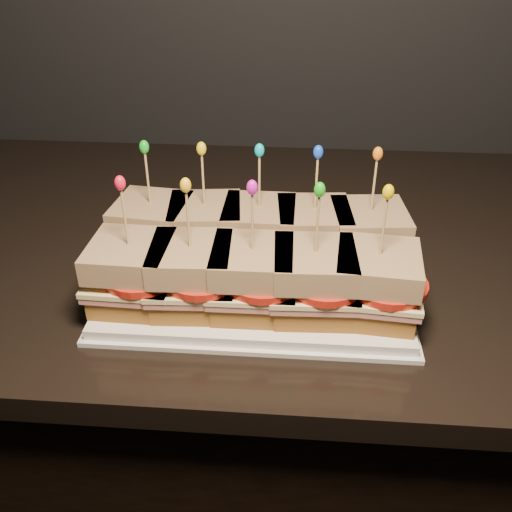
{
  "coord_description": "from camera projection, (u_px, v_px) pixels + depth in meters",
  "views": [
    {
      "loc": [
        0.72,
        0.9,
        1.36
      ],
      "look_at": [
        0.68,
        1.49,
        0.99
      ],
      "focal_mm": 40.0,
      "sensor_mm": 36.0,
      "label": 1
    }
  ],
  "objects": [
    {
      "name": "cabinet",
      "position": [
        136.0,
        438.0,
        1.13
      ],
      "size": [
        2.65,
        0.68,
        0.9
      ],
      "primitive_type": "cube",
      "color": "black",
      "rests_on": "ground"
    },
    {
      "name": "granite_slab",
      "position": [
        103.0,
        235.0,
        0.89
      ],
      "size": [
        2.69,
        0.72,
        0.03
      ],
      "primitive_type": "cube",
      "color": "black",
      "rests_on": "cabinet"
    },
    {
      "name": "platter",
      "position": [
        256.0,
        287.0,
        0.72
      ],
      "size": [
        0.37,
        0.23,
        0.02
      ],
      "primitive_type": "cube",
      "color": "white",
      "rests_on": "granite_slab"
    },
    {
      "name": "platter_rim",
      "position": [
        256.0,
        291.0,
        0.73
      ],
      "size": [
        0.38,
        0.24,
        0.01
      ],
      "primitive_type": "cube",
      "color": "white",
      "rests_on": "granite_slab"
    },
    {
      "name": "sandwich_0_bread_bot",
      "position": [
        155.0,
        247.0,
        0.76
      ],
      "size": [
        0.1,
        0.1,
        0.02
      ],
      "primitive_type": "cube",
      "rotation": [
        0.0,
        0.0,
        -0.11
      ],
      "color": "brown",
      "rests_on": "platter"
    },
    {
      "name": "sandwich_0_ham",
      "position": [
        154.0,
        236.0,
        0.76
      ],
      "size": [
        0.11,
        0.1,
        0.01
      ],
      "primitive_type": "cube",
      "rotation": [
        0.0,
        0.0,
        -0.11
      ],
      "color": "#B7605A",
      "rests_on": "sandwich_0_bread_bot"
    },
    {
      "name": "sandwich_0_cheese",
      "position": [
        153.0,
        232.0,
        0.75
      ],
      "size": [
        0.11,
        0.11,
        0.01
      ],
      "primitive_type": "cube",
      "rotation": [
        0.0,
        0.0,
        -0.11
      ],
      "color": "#FDE69F",
      "rests_on": "sandwich_0_ham"
    },
    {
      "name": "sandwich_0_tomato",
      "position": [
        161.0,
        229.0,
        0.74
      ],
      "size": [
        0.09,
        0.09,
        0.01
      ],
      "primitive_type": "cylinder",
      "color": "red",
      "rests_on": "sandwich_0_cheese"
    },
    {
      "name": "sandwich_0_bread_top",
      "position": [
        151.0,
        213.0,
        0.74
      ],
      "size": [
        0.1,
        0.1,
        0.03
      ],
      "primitive_type": "cube",
      "rotation": [
        0.0,
        0.0,
        -0.11
      ],
      "color": "brown",
      "rests_on": "sandwich_0_tomato"
    },
    {
      "name": "sandwich_0_pick",
      "position": [
        148.0,
        181.0,
        0.71
      ],
      "size": [
        0.0,
        0.0,
        0.09
      ],
      "primitive_type": "cylinder",
      "color": "tan",
      "rests_on": "sandwich_0_bread_top"
    },
    {
      "name": "sandwich_0_frill",
      "position": [
        144.0,
        147.0,
        0.69
      ],
      "size": [
        0.01,
        0.01,
        0.02
      ],
      "primitive_type": "ellipsoid",
      "color": "green",
      "rests_on": "sandwich_0_pick"
    },
    {
      "name": "sandwich_1_bread_bot",
      "position": [
        207.0,
        249.0,
        0.76
      ],
      "size": [
        0.1,
        0.1,
        0.02
      ],
      "primitive_type": "cube",
      "rotation": [
        0.0,
        0.0,
        0.11
      ],
      "color": "brown",
      "rests_on": "platter"
    },
    {
      "name": "sandwich_1_ham",
      "position": [
        206.0,
        238.0,
        0.75
      ],
      "size": [
        0.11,
        0.1,
        0.01
      ],
      "primitive_type": "cube",
      "rotation": [
        0.0,
        0.0,
        0.11
      ],
      "color": "#B7605A",
      "rests_on": "sandwich_1_bread_bot"
    },
    {
      "name": "sandwich_1_cheese",
      "position": [
        206.0,
        234.0,
        0.75
      ],
      "size": [
        0.11,
        0.11,
        0.01
      ],
      "primitive_type": "cube",
      "rotation": [
        0.0,
        0.0,
        0.11
      ],
      "color": "#FDE69F",
      "rests_on": "sandwich_1_ham"
    },
    {
      "name": "sandwich_1_tomato",
      "position": [
        214.0,
        231.0,
        0.74
      ],
      "size": [
        0.09,
        0.09,
        0.01
      ],
      "primitive_type": "cylinder",
      "color": "red",
      "rests_on": "sandwich_1_cheese"
    },
    {
      "name": "sandwich_1_bread_top",
      "position": [
        205.0,
        215.0,
        0.73
      ],
      "size": [
        0.1,
        0.1,
        0.03
      ],
      "primitive_type": "cube",
      "rotation": [
        0.0,
        0.0,
        0.11
      ],
      "color": "brown",
      "rests_on": "sandwich_1_tomato"
    },
    {
      "name": "sandwich_1_pick",
      "position": [
        203.0,
        183.0,
        0.71
      ],
      "size": [
        0.0,
        0.0,
        0.09
      ],
      "primitive_type": "cylinder",
      "color": "tan",
      "rests_on": "sandwich_1_bread_top"
    },
    {
      "name": "sandwich_1_frill",
      "position": [
        201.0,
        149.0,
        0.68
      ],
      "size": [
        0.01,
        0.01,
        0.02
      ],
      "primitive_type": "ellipsoid",
      "color": "yellow",
      "rests_on": "sandwich_1_pick"
    },
    {
      "name": "sandwich_2_bread_bot",
      "position": [
        259.0,
        251.0,
        0.75
      ],
      "size": [
        0.09,
        0.09,
        0.02
      ],
      "primitive_type": "cube",
      "rotation": [
        0.0,
        0.0,
        -0.01
      ],
      "color": "brown",
      "rests_on": "platter"
    },
    {
      "name": "sandwich_2_ham",
      "position": [
        259.0,
        240.0,
        0.75
      ],
      "size": [
        0.1,
        0.1,
        0.01
      ],
      "primitive_type": "cube",
      "rotation": [
        0.0,
        0.0,
        -0.01
      ],
      "color": "#B7605A",
      "rests_on": "sandwich_2_bread_bot"
    },
    {
      "name": "sandwich_2_cheese",
      "position": [
        259.0,
        236.0,
        0.74
      ],
      "size": [
        0.1,
        0.1,
        0.01
      ],
      "primitive_type": "cube",
      "rotation": [
        0.0,
        0.0,
        -0.01
      ],
      "color": "#FDE69F",
      "rests_on": "sandwich_2_ham"
    },
    {
      "name": "sandwich_2_tomato",
      "position": [
        268.0,
        233.0,
        0.73
      ],
      "size": [
        0.09,
        0.09,
        0.01
      ],
      "primitive_type": "cylinder",
      "color": "red",
      "rests_on": "sandwich_2_cheese"
    },
    {
      "name": "sandwich_2_bread_top",
      "position": [
        259.0,
        217.0,
        0.73
      ],
      "size": [
        0.09,
        0.09,
        0.03
      ],
      "primitive_type": "cube",
      "rotation": [
        0.0,
        0.0,
        -0.01
      ],
      "color": "brown",
      "rests_on": "sandwich_2_tomato"
    },
    {
      "name": "sandwich_2_pick",
      "position": [
        259.0,
        185.0,
        0.7
      ],
      "size": [
        0.0,
        0.0,
        0.09
      ],
      "primitive_type": "cylinder",
      "color": "tan",
      "rests_on": "sandwich_2_bread_top"
    },
    {
      "name": "sandwich_2_frill",
      "position": [
        259.0,
        150.0,
        0.68
      ],
      "size": [
        0.01,
        0.01,
        0.02
      ],
      "primitive_type": "ellipsoid",
      "color": "#04ADC7",
      "rests_on": "sandwich_2_pick"
    },
    {
      "name": "sandwich_3_bread_bot",
      "position": [
        312.0,
        253.0,
        0.75
      ],
      "size": [
        0.1,
        0.1,
        0.02
      ],
      "primitive_type": "cube",
      "rotation": [
        0.0,
        0.0,
        0.08
      ],
      "color": "brown",
      "rests_on": "platter"
    },
    {
      "name": "sandwich_3_ham",
      "position": [
        313.0,
        242.0,
        0.74
      ],
      "size": [
        0.11,
        0.1,
        0.01
      ],
      "primitive_type": "cube",
      "rotation": [
        0.0,
        0.0,
        0.08
      ],
      "color": "#B7605A",
      "rests_on": "sandwich_3_bread_bot"
    },
    {
      "name": "sandwich_3_cheese",
      "position": [
        313.0,
        238.0,
        0.74
      ],
      "size": [
        0.11,
        0.1,
        0.01
      ],
      "primitive_type": "cube",
      "rotation": [
        0.0,
        0.0,
        0.08
      ],
      "color": "#FDE69F",
      "rests_on": "sandwich_3_ham"
    },
    {
      "name": "sandwich_3_tomato",
      "position": [
        323.0,
        235.0,
        0.73
      ],
      "size": [
        0.09,
        0.09,
        0.01
      ],
      "primitive_type": "cylinder",
      "color": "red",
      "rests_on": "sandwich_3_cheese"
    },
    {
      "name": "sandwich_3_bread_top",
      "position": [
        314.0,
        219.0,
        0.72
      ],
      "size": [
        0.1,
        0.1,
        0.03
      ],
      "primitive_type": "cube",
      "rotation": [
        0.0,
        0.0,
        0.08
      ],
      "color": "brown",
      "rests_on": "sandwich_3_tomato"
    },
    {
      "name": "sandwich_3_pick",
      "position": [
        316.0,
        187.0,
        0.7
      ],
      "size": [
        0.0,
        0.0,
        0.09
      ],
      "primitive_type": "cylinder",
      "color": "tan",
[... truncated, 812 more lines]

